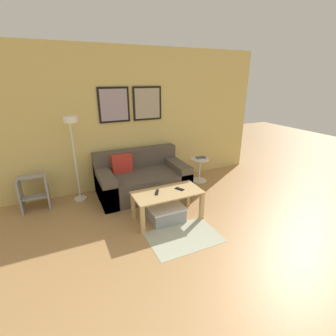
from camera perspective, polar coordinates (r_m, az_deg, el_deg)
wall_back at (r=4.65m, az=-9.83°, el=10.99°), size 5.60×0.09×2.55m
area_rug at (r=3.42m, az=3.74°, el=-15.80°), size 0.96×0.65×0.01m
couch at (r=4.51m, az=-6.19°, el=-2.56°), size 1.59×0.93×0.76m
coffee_table at (r=3.63m, az=-0.12°, el=-6.89°), size 1.02×0.50×0.45m
storage_bin at (r=3.72m, az=-0.49°, el=-10.48°), size 0.52×0.42×0.23m
floor_lamp at (r=4.08m, az=-21.35°, el=5.94°), size 0.21×0.50×1.49m
side_table at (r=5.02m, az=7.39°, el=0.11°), size 0.37×0.37×0.48m
book_stack at (r=4.95m, az=7.68°, el=2.37°), size 0.22×0.17×0.03m
remote_control at (r=3.56m, az=-2.55°, el=-5.68°), size 0.11×0.15×0.02m
cell_phone at (r=3.68m, az=2.73°, el=-4.93°), size 0.12×0.15×0.01m
step_stool at (r=4.50m, az=-28.86°, el=-4.93°), size 0.42×0.36×0.54m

